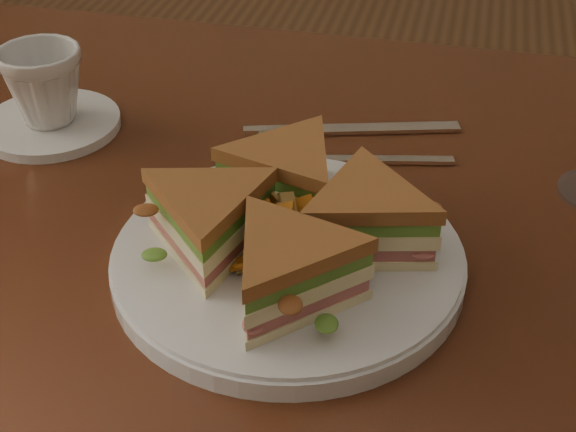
{
  "coord_description": "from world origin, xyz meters",
  "views": [
    {
      "loc": [
        0.14,
        -0.52,
        1.15
      ],
      "look_at": [
        0.03,
        -0.05,
        0.8
      ],
      "focal_mm": 50.0,
      "sensor_mm": 36.0,
      "label": 1
    }
  ],
  "objects_px": {
    "plate": "(288,260)",
    "saucer": "(51,124)",
    "table": "(272,311)",
    "coffee_cup": "(44,86)",
    "sandwich_wedges": "(288,221)",
    "spoon": "(307,158)",
    "knife": "(344,130)"
  },
  "relations": [
    {
      "from": "sandwich_wedges",
      "to": "table",
      "type": "bearing_deg",
      "value": 117.48
    },
    {
      "from": "table",
      "to": "coffee_cup",
      "type": "distance_m",
      "value": 0.31
    },
    {
      "from": "plate",
      "to": "coffee_cup",
      "type": "relative_size",
      "value": 3.39
    },
    {
      "from": "knife",
      "to": "table",
      "type": "bearing_deg",
      "value": -117.23
    },
    {
      "from": "sandwich_wedges",
      "to": "spoon",
      "type": "distance_m",
      "value": 0.16
    },
    {
      "from": "table",
      "to": "sandwich_wedges",
      "type": "bearing_deg",
      "value": -62.52
    },
    {
      "from": "sandwich_wedges",
      "to": "knife",
      "type": "relative_size",
      "value": 1.22
    },
    {
      "from": "table",
      "to": "knife",
      "type": "xyz_separation_m",
      "value": [
        0.03,
        0.17,
        0.1
      ]
    },
    {
      "from": "spoon",
      "to": "saucer",
      "type": "relative_size",
      "value": 1.33
    },
    {
      "from": "sandwich_wedges",
      "to": "knife",
      "type": "bearing_deg",
      "value": 88.37
    },
    {
      "from": "plate",
      "to": "knife",
      "type": "height_order",
      "value": "plate"
    },
    {
      "from": "table",
      "to": "plate",
      "type": "xyz_separation_m",
      "value": [
        0.03,
        -0.05,
        0.11
      ]
    },
    {
      "from": "plate",
      "to": "saucer",
      "type": "relative_size",
      "value": 2.0
    },
    {
      "from": "sandwich_wedges",
      "to": "saucer",
      "type": "height_order",
      "value": "sandwich_wedges"
    },
    {
      "from": "knife",
      "to": "saucer",
      "type": "xyz_separation_m",
      "value": [
        -0.29,
        -0.06,
        0.0
      ]
    },
    {
      "from": "table",
      "to": "coffee_cup",
      "type": "xyz_separation_m",
      "value": [
        -0.25,
        0.11,
        0.15
      ]
    },
    {
      "from": "coffee_cup",
      "to": "spoon",
      "type": "bearing_deg",
      "value": -23.1
    },
    {
      "from": "spoon",
      "to": "saucer",
      "type": "xyz_separation_m",
      "value": [
        -0.26,
        0.0,
        0.0
      ]
    },
    {
      "from": "plate",
      "to": "spoon",
      "type": "xyz_separation_m",
      "value": [
        -0.02,
        0.16,
        -0.0
      ]
    },
    {
      "from": "plate",
      "to": "sandwich_wedges",
      "type": "xyz_separation_m",
      "value": [
        0.0,
        0.0,
        0.04
      ]
    },
    {
      "from": "spoon",
      "to": "coffee_cup",
      "type": "xyz_separation_m",
      "value": [
        -0.26,
        0.0,
        0.04
      ]
    },
    {
      "from": "spoon",
      "to": "saucer",
      "type": "bearing_deg",
      "value": 167.33
    },
    {
      "from": "sandwich_wedges",
      "to": "spoon",
      "type": "xyz_separation_m",
      "value": [
        -0.02,
        0.16,
        -0.04
      ]
    },
    {
      "from": "knife",
      "to": "saucer",
      "type": "height_order",
      "value": "saucer"
    },
    {
      "from": "spoon",
      "to": "coffee_cup",
      "type": "relative_size",
      "value": 2.26
    },
    {
      "from": "table",
      "to": "plate",
      "type": "relative_size",
      "value": 4.41
    },
    {
      "from": "knife",
      "to": "sandwich_wedges",
      "type": "bearing_deg",
      "value": -107.51
    },
    {
      "from": "spoon",
      "to": "knife",
      "type": "distance_m",
      "value": 0.07
    },
    {
      "from": "table",
      "to": "coffee_cup",
      "type": "relative_size",
      "value": 14.94
    },
    {
      "from": "spoon",
      "to": "knife",
      "type": "relative_size",
      "value": 0.86
    },
    {
      "from": "knife",
      "to": "coffee_cup",
      "type": "relative_size",
      "value": 2.62
    },
    {
      "from": "knife",
      "to": "coffee_cup",
      "type": "xyz_separation_m",
      "value": [
        -0.29,
        -0.06,
        0.05
      ]
    }
  ]
}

